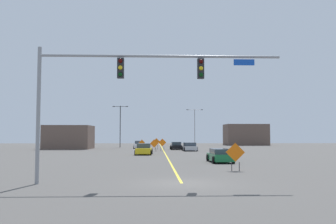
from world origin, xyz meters
name	(u,v)px	position (x,y,z in m)	size (l,w,h in m)	color
ground	(182,183)	(0.00, 0.00, 0.00)	(194.75, 194.75, 0.00)	#4C4947
road_centre_stripe	(162,148)	(0.00, 54.10, 0.00)	(0.16, 108.19, 0.01)	yellow
traffic_signal_assembly	(121,80)	(-3.15, -0.01, 5.32)	(12.63, 0.44, 7.02)	gray
street_lamp_mid_left	(195,124)	(8.19, 68.54, 5.22)	(3.99, 0.24, 8.83)	gray
street_lamp_far_left	(120,123)	(-8.60, 56.67, 5.05)	(3.22, 0.24, 8.63)	black
construction_sign_right_lane	(156,142)	(-1.13, 45.62, 1.28)	(1.17, 0.27, 2.00)	orange
construction_sign_median_near	(162,143)	(-0.20, 39.75, 1.24)	(1.26, 0.16, 1.97)	orange
construction_sign_left_shoulder	(142,143)	(-3.70, 45.69, 1.09)	(1.07, 0.25, 1.74)	orange
construction_sign_left_lane	(154,144)	(-1.51, 37.31, 1.16)	(1.29, 0.12, 1.88)	orange
construction_sign_right_shoulder	(235,153)	(4.23, 6.52, 1.21)	(1.32, 0.22, 1.95)	orange
car_black_passing	(176,146)	(2.31, 44.91, 0.64)	(2.08, 3.86, 1.35)	black
car_silver_mid	(190,147)	(4.16, 39.36, 0.65)	(2.27, 4.44, 1.34)	#B7BABF
car_white_distant	(140,145)	(-4.35, 51.35, 0.67)	(2.18, 4.61, 1.46)	white
car_green_near	(220,156)	(4.60, 14.60, 0.61)	(2.04, 4.52, 1.24)	#196B38
car_yellow_approaching	(144,150)	(-2.81, 28.05, 0.66)	(2.24, 3.96, 1.44)	gold
roadside_building_west	(69,137)	(-17.25, 49.00, 2.15)	(8.18, 7.48, 4.30)	brown
roadside_building_east	(246,135)	(21.84, 73.59, 2.67)	(10.47, 7.07, 5.34)	brown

